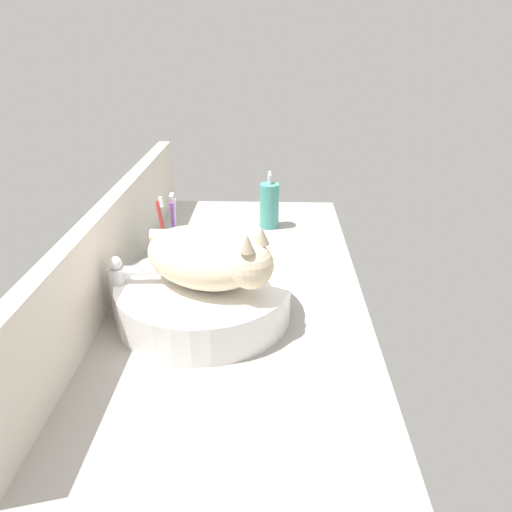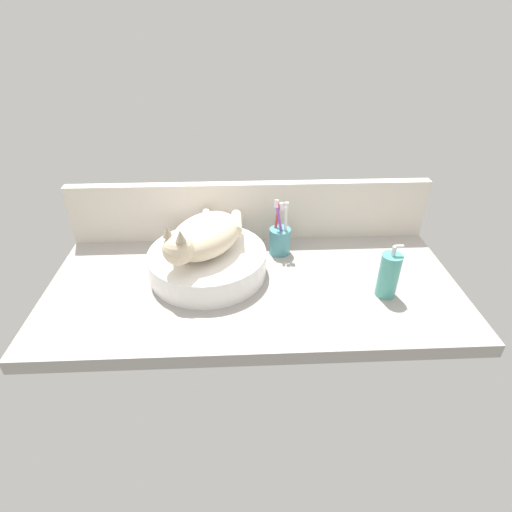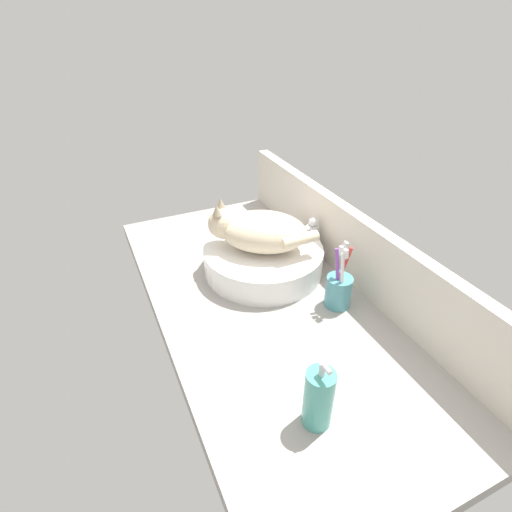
{
  "view_description": "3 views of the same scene",
  "coord_description": "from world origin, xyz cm",
  "px_view_note": "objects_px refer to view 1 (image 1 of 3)",
  "views": [
    {
      "loc": [
        -102.48,
        -8.52,
        54.84
      ],
      "look_at": [
        0.6,
        -4.92,
        7.21
      ],
      "focal_mm": 35.0,
      "sensor_mm": 36.0,
      "label": 1
    },
    {
      "loc": [
        -3.57,
        -96.39,
        71.29
      ],
      "look_at": [
        0.87,
        0.99,
        8.59
      ],
      "focal_mm": 28.0,
      "sensor_mm": 36.0,
      "label": 2
    },
    {
      "loc": [
        76.65,
        -38.24,
        69.41
      ],
      "look_at": [
        -4.84,
        -1.12,
        11.89
      ],
      "focal_mm": 28.0,
      "sensor_mm": 36.0,
      "label": 3
    }
  ],
  "objects_px": {
    "sink_basin": "(204,299)",
    "cat": "(207,257)",
    "soap_dispenser": "(269,205)",
    "toothbrush_cup": "(171,248)",
    "faucet": "(123,285)"
  },
  "relations": [
    {
      "from": "sink_basin",
      "to": "faucet",
      "type": "height_order",
      "value": "faucet"
    },
    {
      "from": "toothbrush_cup",
      "to": "sink_basin",
      "type": "bearing_deg",
      "value": -154.38
    },
    {
      "from": "cat",
      "to": "soap_dispenser",
      "type": "bearing_deg",
      "value": -12.69
    },
    {
      "from": "sink_basin",
      "to": "cat",
      "type": "relative_size",
      "value": 1.17
    },
    {
      "from": "faucet",
      "to": "soap_dispenser",
      "type": "relative_size",
      "value": 0.82
    },
    {
      "from": "soap_dispenser",
      "to": "sink_basin",
      "type": "bearing_deg",
      "value": 165.89
    },
    {
      "from": "cat",
      "to": "faucet",
      "type": "bearing_deg",
      "value": 90.58
    },
    {
      "from": "sink_basin",
      "to": "toothbrush_cup",
      "type": "height_order",
      "value": "toothbrush_cup"
    },
    {
      "from": "soap_dispenser",
      "to": "toothbrush_cup",
      "type": "bearing_deg",
      "value": 139.57
    },
    {
      "from": "sink_basin",
      "to": "cat",
      "type": "xyz_separation_m",
      "value": [
        -0.01,
        -0.01,
        0.1
      ]
    },
    {
      "from": "faucet",
      "to": "toothbrush_cup",
      "type": "bearing_deg",
      "value": -11.82
    },
    {
      "from": "sink_basin",
      "to": "toothbrush_cup",
      "type": "bearing_deg",
      "value": 25.62
    },
    {
      "from": "sink_basin",
      "to": "faucet",
      "type": "xyz_separation_m",
      "value": [
        -0.01,
        0.16,
        0.03
      ]
    },
    {
      "from": "faucet",
      "to": "soap_dispenser",
      "type": "distance_m",
      "value": 0.6
    },
    {
      "from": "cat",
      "to": "toothbrush_cup",
      "type": "distance_m",
      "value": 0.28
    }
  ]
}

